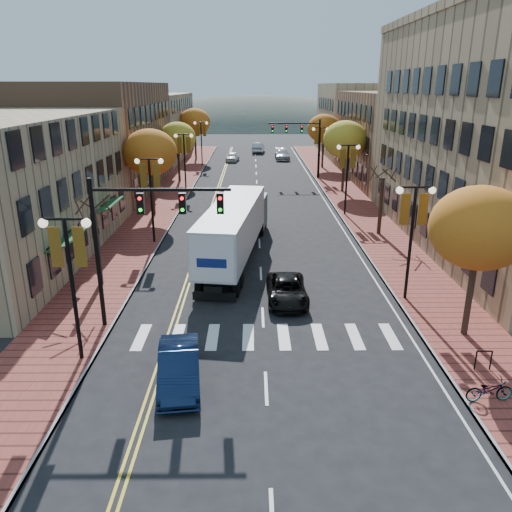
{
  "coord_description": "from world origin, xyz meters",
  "views": [
    {
      "loc": [
        -0.49,
        -18.0,
        10.7
      ],
      "look_at": [
        -0.31,
        6.81,
        2.2
      ],
      "focal_mm": 35.0,
      "sensor_mm": 36.0,
      "label": 1
    }
  ],
  "objects_px": {
    "semi_truck": "(236,225)",
    "bicycle": "(489,390)",
    "navy_sedan": "(179,367)",
    "black_suv": "(287,290)"
  },
  "relations": [
    {
      "from": "navy_sedan",
      "to": "black_suv",
      "type": "bearing_deg",
      "value": 51.94
    },
    {
      "from": "semi_truck",
      "to": "bicycle",
      "type": "distance_m",
      "value": 18.54
    },
    {
      "from": "semi_truck",
      "to": "black_suv",
      "type": "height_order",
      "value": "semi_truck"
    },
    {
      "from": "navy_sedan",
      "to": "bicycle",
      "type": "bearing_deg",
      "value": -14.31
    },
    {
      "from": "black_suv",
      "to": "bicycle",
      "type": "relative_size",
      "value": 2.63
    },
    {
      "from": "navy_sedan",
      "to": "black_suv",
      "type": "distance_m",
      "value": 8.88
    },
    {
      "from": "bicycle",
      "to": "semi_truck",
      "type": "bearing_deg",
      "value": 26.09
    },
    {
      "from": "semi_truck",
      "to": "bicycle",
      "type": "xyz_separation_m",
      "value": [
        9.34,
        -15.93,
        -1.64
      ]
    },
    {
      "from": "navy_sedan",
      "to": "black_suv",
      "type": "height_order",
      "value": "navy_sedan"
    },
    {
      "from": "black_suv",
      "to": "bicycle",
      "type": "xyz_separation_m",
      "value": [
        6.51,
        -9.0,
        -0.02
      ]
    }
  ]
}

